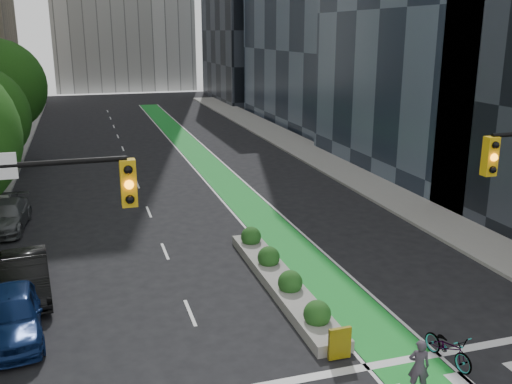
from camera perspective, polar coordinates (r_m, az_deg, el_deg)
sidewalk_right at (r=41.75m, az=8.00°, el=2.68°), size 3.60×90.00×0.15m
bike_lane_paint at (r=43.70m, az=-5.36°, el=3.26°), size 2.20×70.00×0.01m
median_planter at (r=21.97m, az=2.48°, el=-8.60°), size 1.20×10.26×1.10m
bicycle at (r=18.24m, az=18.67°, el=-14.50°), size 0.94×1.96×0.99m
cyclist at (r=16.56m, az=15.98°, el=-16.41°), size 0.67×0.57×1.57m
parked_car_left_near at (r=20.06m, az=-23.25°, el=-11.14°), size 2.20×4.77×1.58m
parked_car_left_mid at (r=22.77m, az=-22.07°, el=-7.82°), size 2.05×4.79×1.54m
parked_car_left_far at (r=30.65m, az=-23.68°, el=-2.21°), size 2.22×4.73×1.33m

